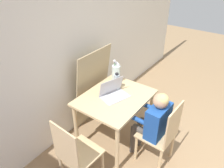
{
  "coord_description": "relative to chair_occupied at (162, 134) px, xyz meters",
  "views": [
    {
      "loc": [
        -1.77,
        0.22,
        2.36
      ],
      "look_at": [
        0.11,
        1.59,
        0.94
      ],
      "focal_mm": 35.0,
      "sensor_mm": 36.0,
      "label": 1
    }
  ],
  "objects": [
    {
      "name": "person_seated",
      "position": [
        0.0,
        0.12,
        0.17
      ],
      "size": [
        0.37,
        0.43,
        1.03
      ],
      "rotation": [
        0.0,
        0.0,
        3.1
      ],
      "color": "#1E4C9E",
      "rests_on": "ground_plane"
    },
    {
      "name": "water_bottle",
      "position": [
        0.13,
        0.76,
        0.4
      ],
      "size": [
        0.07,
        0.07,
        0.25
      ],
      "color": "silver",
      "rests_on": "dining_table"
    },
    {
      "name": "flower_vase",
      "position": [
        0.29,
        0.88,
        0.43
      ],
      "size": [
        0.12,
        0.12,
        0.36
      ],
      "color": "silver",
      "rests_on": "dining_table"
    },
    {
      "name": "chair_occupied",
      "position": [
        0.0,
        0.0,
        0.0
      ],
      "size": [
        0.42,
        0.42,
        0.92
      ],
      "rotation": [
        0.0,
        0.0,
        3.1
      ],
      "color": "#D6B784",
      "rests_on": "ground_plane"
    },
    {
      "name": "chair_spare",
      "position": [
        -0.83,
        0.63,
        0.0
      ],
      "size": [
        0.42,
        0.42,
        0.92
      ],
      "rotation": [
        0.0,
        0.0,
        1.51
      ],
      "color": "#D6B784",
      "rests_on": "ground_plane"
    },
    {
      "name": "wall_back",
      "position": [
        -0.14,
        1.36,
        0.78
      ],
      "size": [
        6.4,
        0.05,
        2.5
      ],
      "color": "white",
      "rests_on": "ground_plane"
    },
    {
      "name": "dining_table",
      "position": [
        -0.02,
        0.68,
        0.18
      ],
      "size": [
        0.94,
        0.76,
        0.76
      ],
      "color": "#D6B784",
      "rests_on": "ground_plane"
    },
    {
      "name": "laptop",
      "position": [
        -0.02,
        0.71,
        0.34
      ],
      "size": [
        0.4,
        0.33,
        0.23
      ],
      "rotation": [
        0.0,
        0.0,
        -0.31
      ],
      "color": "#B2B2B7",
      "rests_on": "dining_table"
    },
    {
      "name": "cardboard_panel",
      "position": [
        0.15,
        1.21,
        0.14
      ],
      "size": [
        0.69,
        0.19,
        1.22
      ],
      "color": "tan",
      "rests_on": "ground_plane"
    }
  ]
}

